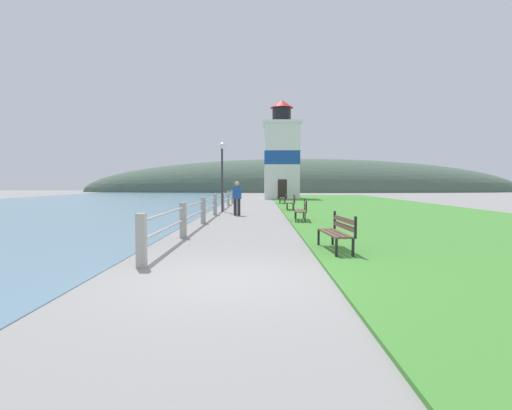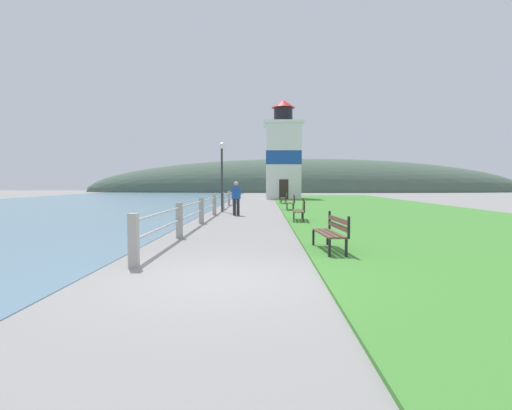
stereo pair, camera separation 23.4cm
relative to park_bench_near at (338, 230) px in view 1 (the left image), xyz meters
name	(u,v)px [view 1 (the left image)]	position (x,y,z in m)	size (l,w,h in m)	color
ground_plane	(225,280)	(-2.46, -2.69, -0.54)	(160.00, 160.00, 0.00)	gray
grass_verge	(377,209)	(5.38, 15.37, -0.51)	(12.00, 54.19, 0.06)	#428433
water_strip	(23,209)	(-16.79, 15.37, -0.53)	(24.00, 86.70, 0.01)	slate
seawall_railing	(219,201)	(-4.19, 13.16, 0.08)	(0.18, 29.89, 1.07)	#A8A399
park_bench_near	(338,230)	(0.00, 0.00, 0.00)	(0.62, 1.74, 0.94)	brown
park_bench_midway	(302,209)	(-0.08, 7.51, 0.00)	(0.59, 1.82, 0.94)	brown
park_bench_far	(292,202)	(0.01, 14.21, 0.00)	(0.54, 1.63, 0.94)	brown
park_bench_by_lighthouse	(284,197)	(-0.05, 21.62, 0.00)	(0.65, 1.67, 0.94)	brown
lighthouse	(281,156)	(0.31, 31.86, 3.87)	(4.01, 4.01, 10.13)	white
person_strolling	(237,197)	(-3.04, 10.75, 0.40)	(0.44, 0.27, 1.73)	#28282D
lamp_post	(222,164)	(-4.04, 13.37, 2.20)	(0.36, 0.36, 3.96)	#333338
distant_hillside	(301,192)	(5.54, 63.43, -0.54)	(80.00, 16.00, 12.00)	#475B4C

